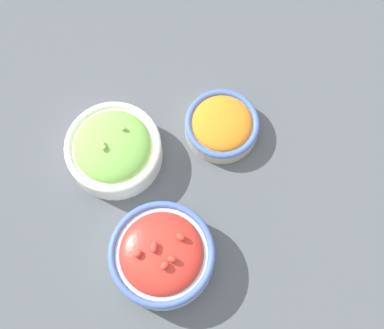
{
  "coord_description": "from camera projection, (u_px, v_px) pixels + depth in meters",
  "views": [
    {
      "loc": [
        0.26,
        0.15,
        0.92
      ],
      "look_at": [
        0.0,
        0.0,
        0.03
      ],
      "focal_mm": 50.0,
      "sensor_mm": 36.0,
      "label": 1
    }
  ],
  "objects": [
    {
      "name": "ground_plane",
      "position": [
        192.0,
        170.0,
        0.96
      ],
      "size": [
        3.0,
        3.0,
        0.0
      ],
      "primitive_type": "plane",
      "color": "#4C5156"
    },
    {
      "name": "bowl_carrots",
      "position": [
        222.0,
        125.0,
        0.97
      ],
      "size": [
        0.14,
        0.14,
        0.05
      ],
      "color": "beige",
      "rests_on": "ground_plane"
    },
    {
      "name": "bowl_cherry_tomatoes",
      "position": [
        162.0,
        255.0,
        0.88
      ],
      "size": [
        0.17,
        0.17,
        0.09
      ],
      "color": "#B2C1CC",
      "rests_on": "ground_plane"
    },
    {
      "name": "bowl_lettuce",
      "position": [
        114.0,
        149.0,
        0.94
      ],
      "size": [
        0.17,
        0.17,
        0.08
      ],
      "color": "silver",
      "rests_on": "ground_plane"
    }
  ]
}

